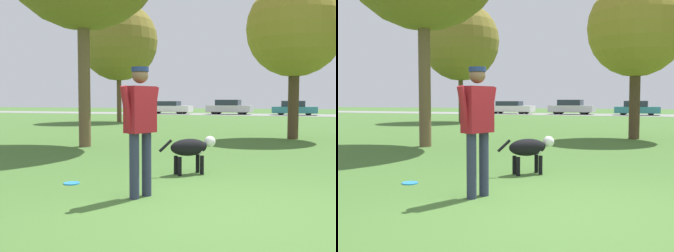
{
  "view_description": "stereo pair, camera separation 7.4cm",
  "coord_description": "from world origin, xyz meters",
  "views": [
    {
      "loc": [
        0.91,
        -4.42,
        1.28
      ],
      "look_at": [
        -1.11,
        1.22,
        0.9
      ],
      "focal_mm": 42.0,
      "sensor_mm": 36.0,
      "label": 1
    },
    {
      "loc": [
        0.98,
        -4.39,
        1.28
      ],
      "look_at": [
        -1.11,
        1.22,
        0.9
      ],
      "focal_mm": 42.0,
      "sensor_mm": 36.0,
      "label": 2
    }
  ],
  "objects": [
    {
      "name": "parked_car_silver",
      "position": [
        -6.15,
        32.66,
        0.69
      ],
      "size": [
        4.28,
        2.05,
        1.39
      ],
      "rotation": [
        0.0,
        0.0,
        -0.05
      ],
      "color": "#B7B7BC",
      "rests_on": "ground_plane"
    },
    {
      "name": "dog",
      "position": [
        -1.0,
        2.15,
        0.46
      ],
      "size": [
        0.88,
        0.82,
        0.66
      ],
      "rotation": [
        0.0,
        0.0,
        0.74
      ],
      "color": "black",
      "rests_on": "ground_plane"
    },
    {
      "name": "person",
      "position": [
        -1.17,
        0.33,
        1.03
      ],
      "size": [
        0.36,
        0.66,
        1.73
      ],
      "rotation": [
        0.0,
        0.0,
        1.18
      ],
      "color": "#2D334C",
      "rests_on": "ground_plane"
    },
    {
      "name": "parked_car_teal",
      "position": [
        -0.24,
        32.51,
        0.62
      ],
      "size": [
        3.87,
        1.8,
        1.28
      ],
      "rotation": [
        0.0,
        0.0,
        -0.0
      ],
      "color": "teal",
      "rests_on": "ground_plane"
    },
    {
      "name": "tree_mid_center",
      "position": [
        0.44,
        9.49,
        3.68
      ],
      "size": [
        3.22,
        3.22,
        5.31
      ],
      "color": "#4C3826",
      "rests_on": "ground_plane"
    },
    {
      "name": "frisbee",
      "position": [
        -2.52,
        0.74,
        0.01
      ],
      "size": [
        0.25,
        0.25,
        0.02
      ],
      "color": "#268CE5",
      "rests_on": "ground_plane"
    },
    {
      "name": "tree_far_left",
      "position": [
        -9.92,
        17.09,
        4.85
      ],
      "size": [
        4.71,
        4.71,
        7.22
      ],
      "color": "brown",
      "rests_on": "ground_plane"
    },
    {
      "name": "far_road_strip",
      "position": [
        0.0,
        32.5,
        0.01
      ],
      "size": [
        120.0,
        6.0,
        0.01
      ],
      "color": "gray",
      "rests_on": "ground_plane"
    },
    {
      "name": "ground_plane",
      "position": [
        0.0,
        0.0,
        0.0
      ],
      "size": [
        120.0,
        120.0,
        0.0
      ],
      "primitive_type": "plane",
      "color": "#426B2D"
    },
    {
      "name": "parked_car_white",
      "position": [
        -12.11,
        32.17,
        0.63
      ],
      "size": [
        4.58,
        1.8,
        1.25
      ],
      "rotation": [
        0.0,
        0.0,
        -0.0
      ],
      "color": "white",
      "rests_on": "ground_plane"
    }
  ]
}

